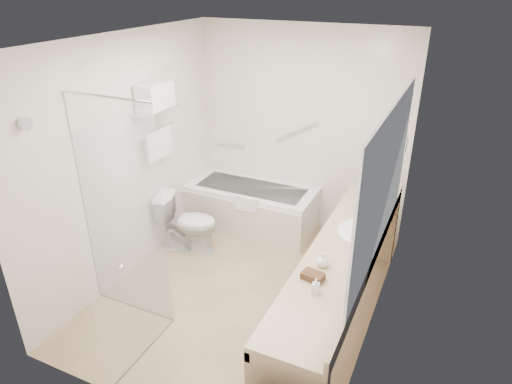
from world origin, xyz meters
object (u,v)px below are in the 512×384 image
at_px(vanity_counter, 341,271).
at_px(amenity_basket, 313,276).
at_px(toilet, 188,223).
at_px(bathtub, 251,207).
at_px(water_bottle_left, 364,186).

xyz_separation_m(vanity_counter, amenity_basket, (-0.11, -0.49, 0.24)).
bearing_deg(toilet, bathtub, -44.57).
height_order(vanity_counter, water_bottle_left, water_bottle_left).
bearing_deg(bathtub, toilet, -119.63).
xyz_separation_m(amenity_basket, water_bottle_left, (0.01, 1.68, 0.06)).
distance_m(toilet, amenity_basket, 2.23).
distance_m(bathtub, vanity_counter, 2.09).
xyz_separation_m(toilet, amenity_basket, (1.87, -1.09, 0.54)).
relative_size(bathtub, water_bottle_left, 8.69).
bearing_deg(bathtub, vanity_counter, -42.35).
relative_size(amenity_basket, water_bottle_left, 0.91).
distance_m(bathtub, toilet, 0.91).
distance_m(vanity_counter, amenity_basket, 0.55).
relative_size(bathtub, vanity_counter, 0.59).
bearing_deg(vanity_counter, bathtub, 137.65).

